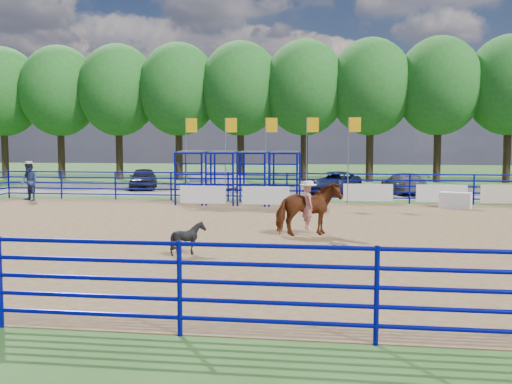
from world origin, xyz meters
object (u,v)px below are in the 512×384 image
(calf, at_px, (188,238))
(announcer_table, at_px, (455,200))
(car_c, at_px, (335,183))
(spectator_cowboy, at_px, (29,181))
(car_a, at_px, (143,178))
(car_d, at_px, (404,183))
(car_b, at_px, (219,180))
(horse_and_rider, at_px, (308,207))

(calf, bearing_deg, announcer_table, -32.55)
(announcer_table, distance_m, car_c, 8.87)
(spectator_cowboy, xyz_separation_m, car_a, (3.33, 7.95, -0.33))
(car_d, bearing_deg, car_a, -16.45)
(spectator_cowboy, relative_size, car_b, 0.47)
(calf, height_order, car_b, car_b)
(car_a, height_order, car_c, car_a)
(horse_and_rider, bearing_deg, car_d, 73.03)
(car_d, bearing_deg, spectator_cowboy, 6.82)
(car_b, bearing_deg, calf, 120.72)
(spectator_cowboy, bearing_deg, announcer_table, -1.46)
(calf, relative_size, spectator_cowboy, 0.44)
(announcer_table, xyz_separation_m, car_c, (-5.42, 7.02, 0.27))
(calf, distance_m, car_d, 20.96)
(horse_and_rider, xyz_separation_m, spectator_cowboy, (-14.70, 9.07, 0.06))
(car_c, bearing_deg, car_d, 22.29)
(car_a, bearing_deg, car_b, -25.27)
(announcer_table, height_order, calf, calf)
(car_b, relative_size, car_d, 0.99)
(calf, height_order, car_d, car_d)
(announcer_table, distance_m, spectator_cowboy, 21.01)
(calf, bearing_deg, spectator_cowboy, 47.69)
(horse_and_rider, xyz_separation_m, car_c, (0.87, 15.55, -0.30))
(horse_and_rider, bearing_deg, announcer_table, 53.60)
(car_c, xyz_separation_m, car_d, (3.96, 0.30, -0.02))
(announcer_table, distance_m, calf, 15.29)
(spectator_cowboy, relative_size, car_c, 0.43)
(car_b, relative_size, car_c, 0.92)
(horse_and_rider, xyz_separation_m, car_a, (-11.37, 17.02, -0.26))
(horse_and_rider, height_order, car_b, horse_and_rider)
(car_a, bearing_deg, announcer_table, -40.78)
(car_a, distance_m, car_c, 12.33)
(car_b, distance_m, car_c, 7.12)
(announcer_table, bearing_deg, car_b, 148.87)
(car_b, height_order, car_d, car_b)
(horse_and_rider, relative_size, calf, 2.80)
(horse_and_rider, bearing_deg, car_b, 111.15)
(announcer_table, height_order, car_c, car_c)
(calf, relative_size, car_c, 0.19)
(announcer_table, distance_m, car_d, 7.46)
(car_a, bearing_deg, car_c, -21.97)
(car_b, xyz_separation_m, car_d, (11.07, -0.25, -0.08))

